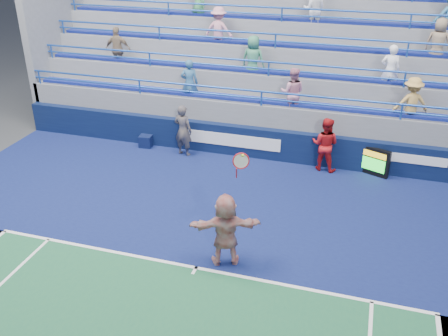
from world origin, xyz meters
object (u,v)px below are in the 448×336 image
(line_judge, at_px, (183,130))
(judge_chair, at_px, (146,140))
(ball_girl, at_px, (325,144))
(serve_speed_board, at_px, (369,160))
(tennis_player, at_px, (226,230))

(line_judge, bearing_deg, judge_chair, 1.55)
(line_judge, height_order, ball_girl, line_judge)
(judge_chair, bearing_deg, line_judge, -9.17)
(line_judge, bearing_deg, serve_speed_board, -165.67)
(line_judge, xyz_separation_m, ball_girl, (4.87, 0.26, -0.01))
(judge_chair, relative_size, line_judge, 0.43)
(serve_speed_board, distance_m, ball_girl, 1.52)
(ball_girl, bearing_deg, judge_chair, 9.46)
(line_judge, bearing_deg, tennis_player, 130.83)
(judge_chair, relative_size, tennis_player, 0.27)
(serve_speed_board, xyz_separation_m, judge_chair, (-7.89, -0.15, -0.22))
(serve_speed_board, xyz_separation_m, ball_girl, (-1.45, -0.14, 0.44))
(serve_speed_board, height_order, judge_chair, serve_speed_board)
(judge_chair, distance_m, ball_girl, 6.47)
(serve_speed_board, relative_size, tennis_player, 0.44)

